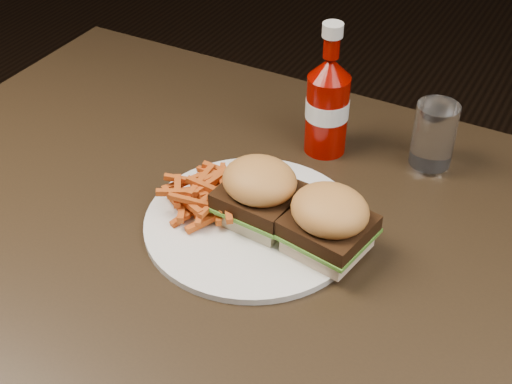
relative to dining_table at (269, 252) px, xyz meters
The scene contains 7 objects.
dining_table is the anchor object (origin of this frame).
plate 0.04m from the dining_table, 154.61° to the left, with size 0.28×0.28×0.01m, color white.
sandwich_half_a 0.05m from the dining_table, 138.43° to the left, with size 0.09×0.08×0.02m, color beige.
sandwich_half_b 0.09m from the dining_table, ahead, with size 0.09×0.08×0.02m, color beige.
fries_pile 0.11m from the dining_table, behind, with size 0.11×0.11×0.04m, color #CA590B, non-canonical shape.
ketchup_bottle 0.24m from the dining_table, 95.87° to the left, with size 0.06×0.06×0.13m, color #7B0600.
tumbler 0.30m from the dining_table, 63.31° to the left, with size 0.06×0.06×0.10m, color white.
Camera 1 is at (0.31, -0.61, 1.36)m, focal length 50.00 mm.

